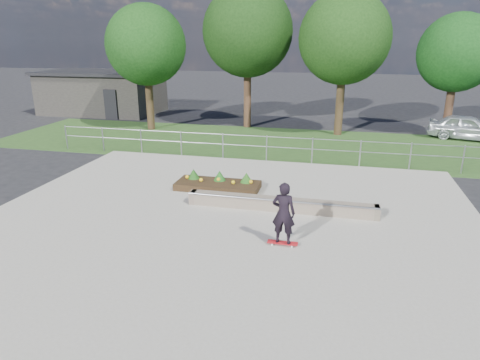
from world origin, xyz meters
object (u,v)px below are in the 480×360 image
(grind_ledge, at_px, (281,204))
(planter_bed, at_px, (218,184))
(parked_car, at_px, (467,127))
(skateboarder, at_px, (284,213))

(grind_ledge, distance_m, planter_bed, 2.94)
(parked_car, bearing_deg, planter_bed, 150.20)
(skateboarder, height_order, parked_car, skateboarder)
(skateboarder, bearing_deg, parked_car, 61.69)
(grind_ledge, relative_size, skateboarder, 3.44)
(planter_bed, relative_size, skateboarder, 1.72)
(grind_ledge, distance_m, skateboarder, 2.50)
(grind_ledge, bearing_deg, parked_car, 56.10)
(grind_ledge, bearing_deg, skateboarder, -80.83)
(grind_ledge, bearing_deg, planter_bed, 148.13)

